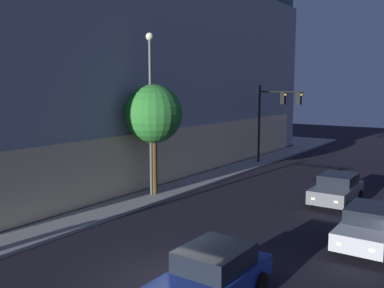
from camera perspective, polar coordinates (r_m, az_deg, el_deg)
The scene contains 8 objects.
ground_plane at distance 14.31m, azimuth -2.81°, elevation -18.10°, with size 120.00×120.00×0.00m, color black.
modern_building at distance 36.77m, azimuth -15.85°, elevation 10.44°, with size 38.56×23.96×16.53m.
traffic_light_far_corner at distance 34.05m, azimuth 11.16°, elevation 4.62°, with size 0.49×3.85×6.26m.
street_lamp_sidewalk at distance 23.65m, azimuth -5.64°, elevation 6.42°, with size 0.44×0.44×9.03m.
sidewalk_tree at distance 23.84m, azimuth -5.24°, elevation 4.01°, with size 3.29×3.29×6.26m.
car_blue at distance 12.86m, azimuth 2.50°, elevation -17.29°, with size 4.56×2.20×1.57m.
car_silver at distance 18.20m, azimuth 22.80°, elevation -10.20°, with size 4.26×2.11×1.57m.
car_grey at distance 24.13m, azimuth 18.97°, elevation -5.74°, with size 4.22×2.17×1.57m.
Camera 1 is at (-10.20, -7.89, 6.21)m, focal length 39.48 mm.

